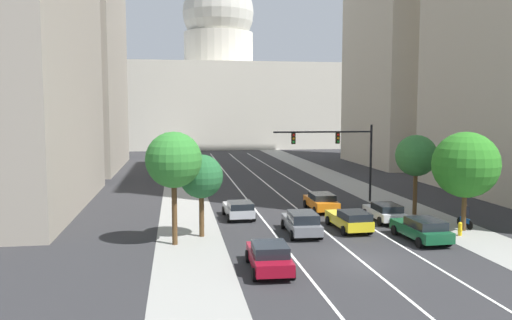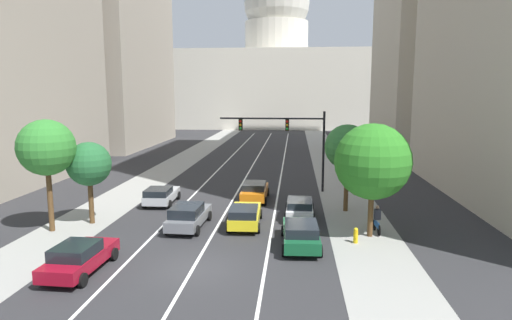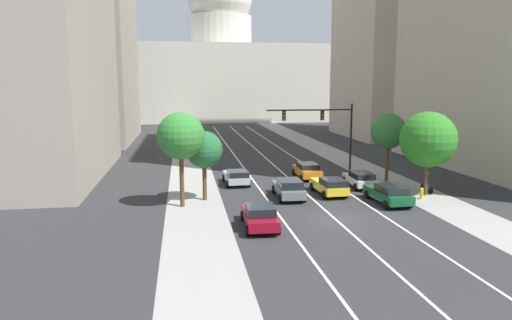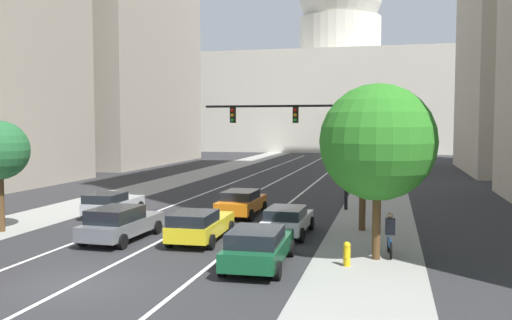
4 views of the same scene
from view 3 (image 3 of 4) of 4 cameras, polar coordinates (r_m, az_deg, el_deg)
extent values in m
plane|color=#2B2B2D|center=(70.11, -0.74, 1.93)|extent=(400.00, 400.00, 0.00)
cube|color=gray|center=(64.46, -8.08, 1.21)|extent=(4.16, 130.00, 0.01)
cube|color=gray|center=(67.16, 7.53, 1.54)|extent=(4.16, 130.00, 0.01)
cube|color=white|center=(54.94, -2.12, -0.08)|extent=(0.16, 90.00, 0.01)
cube|color=white|center=(55.44, 1.45, 0.01)|extent=(0.16, 90.00, 0.01)
cube|color=white|center=(56.16, 4.95, 0.10)|extent=(0.16, 90.00, 0.01)
cube|color=#B7AD99|center=(85.04, 17.36, 17.93)|extent=(17.92, 20.02, 44.75)
cube|color=beige|center=(121.06, -4.26, 9.20)|extent=(49.08, 28.67, 17.92)
cylinder|color=beige|center=(121.73, -4.33, 15.17)|extent=(15.43, 15.43, 7.42)
cube|color=maroon|center=(29.57, 0.43, -6.93)|extent=(2.00, 4.67, 0.61)
cube|color=black|center=(29.06, 0.52, -6.04)|extent=(1.77, 2.20, 0.54)
cylinder|color=black|center=(31.06, -1.65, -6.73)|extent=(0.24, 0.65, 0.64)
cylinder|color=black|center=(31.27, 1.75, -6.62)|extent=(0.24, 0.65, 0.64)
cylinder|color=black|center=(28.07, -1.05, -8.47)|extent=(0.24, 0.65, 0.64)
cylinder|color=black|center=(28.30, 2.71, -8.33)|extent=(0.24, 0.65, 0.64)
cube|color=#B2B5BA|center=(42.06, -2.42, -2.09)|extent=(2.00, 4.22, 0.60)
cube|color=black|center=(40.98, -2.22, -1.62)|extent=(1.78, 2.17, 0.47)
cylinder|color=black|center=(43.37, -3.91, -2.17)|extent=(0.24, 0.65, 0.64)
cylinder|color=black|center=(43.62, -1.47, -2.08)|extent=(0.24, 0.65, 0.64)
cylinder|color=black|center=(40.62, -3.43, -2.94)|extent=(0.24, 0.65, 0.64)
cylinder|color=black|center=(40.89, -0.83, -2.84)|extent=(0.24, 0.65, 0.64)
cube|color=orange|center=(45.00, 6.18, -1.36)|extent=(1.87, 4.53, 0.65)
cube|color=black|center=(44.68, 6.26, -0.70)|extent=(1.71, 2.37, 0.47)
cylinder|color=black|center=(46.31, 4.58, -1.45)|extent=(0.22, 0.64, 0.64)
cylinder|color=black|center=(46.76, 6.79, -1.38)|extent=(0.22, 0.64, 0.64)
cylinder|color=black|center=(43.37, 5.50, -2.19)|extent=(0.22, 0.64, 0.64)
cylinder|color=black|center=(43.85, 7.85, -2.11)|extent=(0.22, 0.64, 0.64)
cube|color=#14512D|center=(36.75, 15.58, -4.05)|extent=(2.06, 4.83, 0.63)
cube|color=black|center=(36.09, 16.05, -3.37)|extent=(1.82, 2.44, 0.52)
cylinder|color=black|center=(37.84, 13.19, -4.07)|extent=(0.24, 0.65, 0.64)
cylinder|color=black|center=(38.64, 15.75, -3.90)|extent=(0.24, 0.65, 0.64)
cylinder|color=black|center=(35.00, 15.35, -5.23)|extent=(0.24, 0.65, 0.64)
cylinder|color=black|center=(35.87, 18.07, -5.01)|extent=(0.24, 0.65, 0.64)
cube|color=slate|center=(37.16, 3.92, -3.59)|extent=(1.99, 4.78, 0.63)
cube|color=black|center=(36.49, 4.10, -2.85)|extent=(1.77, 2.47, 0.59)
cylinder|color=black|center=(38.61, 2.13, -3.57)|extent=(0.24, 0.65, 0.64)
cylinder|color=black|center=(38.94, 4.80, -3.48)|extent=(0.24, 0.65, 0.64)
cylinder|color=black|center=(35.53, 2.95, -4.70)|extent=(0.24, 0.65, 0.64)
cylinder|color=black|center=(35.88, 5.84, -4.59)|extent=(0.24, 0.65, 0.64)
cube|color=silver|center=(41.90, 12.37, -2.37)|extent=(1.79, 4.30, 0.57)
cube|color=black|center=(41.31, 12.65, -1.81)|extent=(1.63, 2.34, 0.47)
cylinder|color=black|center=(43.01, 10.59, -2.40)|extent=(0.23, 0.64, 0.64)
cylinder|color=black|center=(43.60, 12.76, -2.31)|extent=(0.23, 0.64, 0.64)
cylinder|color=black|center=(40.33, 11.91, -3.21)|extent=(0.23, 0.64, 0.64)
cylinder|color=black|center=(40.95, 14.21, -3.11)|extent=(0.23, 0.64, 0.64)
cube|color=yellow|center=(38.73, 8.73, -3.14)|extent=(1.97, 4.68, 0.64)
cube|color=black|center=(37.59, 9.31, -2.65)|extent=(1.75, 2.30, 0.48)
cylinder|color=black|center=(39.96, 6.74, -3.19)|extent=(0.24, 0.65, 0.64)
cylinder|color=black|center=(40.54, 9.18, -3.07)|extent=(0.24, 0.65, 0.64)
cylinder|color=black|center=(37.06, 8.20, -4.20)|extent=(0.24, 0.65, 0.64)
cylinder|color=black|center=(37.68, 10.81, -4.05)|extent=(0.24, 0.65, 0.64)
cylinder|color=black|center=(49.57, 11.36, 2.73)|extent=(0.20, 0.20, 6.85)
cylinder|color=black|center=(48.00, 6.50, 6.01)|extent=(8.81, 0.14, 0.14)
cube|color=black|center=(48.40, 8.00, 5.35)|extent=(0.32, 0.28, 0.96)
sphere|color=red|center=(48.24, 8.06, 5.70)|extent=(0.20, 0.20, 0.20)
sphere|color=orange|center=(48.26, 8.05, 5.34)|extent=(0.20, 0.20, 0.20)
sphere|color=green|center=(48.28, 8.04, 4.99)|extent=(0.20, 0.20, 0.20)
cube|color=black|center=(47.41, 3.39, 5.35)|extent=(0.32, 0.28, 0.96)
sphere|color=red|center=(47.24, 3.43, 5.70)|extent=(0.20, 0.20, 0.20)
sphere|color=orange|center=(47.26, 3.43, 5.34)|extent=(0.20, 0.20, 0.20)
sphere|color=green|center=(47.28, 3.42, 4.97)|extent=(0.20, 0.20, 0.20)
cylinder|color=yellow|center=(38.81, 19.32, -3.97)|extent=(0.26, 0.26, 0.70)
sphere|color=yellow|center=(38.72, 19.35, -3.35)|extent=(0.26, 0.26, 0.26)
cylinder|color=yellow|center=(38.66, 19.43, -3.98)|extent=(0.10, 0.12, 0.10)
cylinder|color=black|center=(40.78, 20.30, -3.44)|extent=(0.11, 0.66, 0.66)
cylinder|color=black|center=(41.62, 19.50, -3.15)|extent=(0.11, 0.66, 0.66)
cube|color=#1959B2|center=(41.16, 19.91, -2.99)|extent=(0.15, 1.00, 0.36)
cube|color=#262833|center=(40.99, 20.00, -2.14)|extent=(0.38, 0.31, 0.64)
sphere|color=tan|center=(40.97, 19.98, -1.54)|extent=(0.22, 0.22, 0.22)
cylinder|color=#51381E|center=(44.66, 15.51, -0.28)|extent=(0.32, 0.32, 3.51)
sphere|color=#2F6B32|center=(44.30, 15.67, 3.39)|extent=(3.20, 3.20, 3.20)
cylinder|color=#51381E|center=(40.17, 19.80, -1.93)|extent=(0.32, 0.32, 2.94)
sphere|color=#2B7822|center=(39.72, 20.03, 2.35)|extent=(4.42, 4.42, 4.42)
cylinder|color=#51381E|center=(34.53, -8.93, -2.35)|extent=(0.32, 0.32, 4.00)
sphere|color=#307C2E|center=(34.04, -9.06, 2.90)|extent=(3.38, 3.38, 3.38)
cylinder|color=#51381E|center=(36.41, -6.21, -2.55)|extent=(0.32, 0.32, 2.94)
sphere|color=#235F31|center=(35.99, -6.28, 1.28)|extent=(2.81, 2.81, 2.81)
camera|label=1|loc=(2.94, -8.63, -4.34)|focal=36.18mm
camera|label=2|loc=(17.15, 49.99, 4.76)|focal=30.95mm
camera|label=4|loc=(24.12, 45.85, -2.24)|focal=38.13mm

